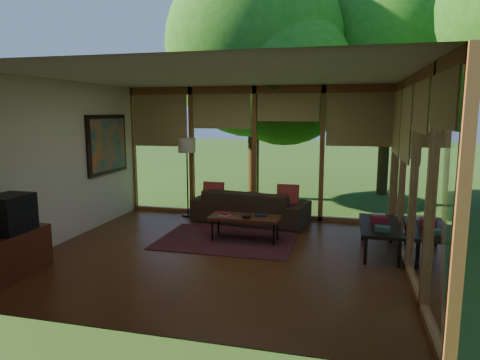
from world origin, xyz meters
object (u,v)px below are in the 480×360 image
(television, at_px, (9,214))
(side_console, at_px, (380,227))
(media_cabinet, at_px, (12,253))
(sofa, at_px, (250,206))
(floor_lamp, at_px, (187,150))
(coffee_table, at_px, (245,218))

(television, distance_m, side_console, 5.33)
(media_cabinet, xyz_separation_m, television, (0.02, 0.00, 0.55))
(media_cabinet, bearing_deg, side_console, 24.09)
(sofa, relative_size, television, 4.12)
(sofa, relative_size, media_cabinet, 2.27)
(sofa, xyz_separation_m, side_console, (2.37, -1.32, 0.08))
(television, height_order, floor_lamp, floor_lamp)
(media_cabinet, relative_size, side_console, 0.71)
(television, bearing_deg, media_cabinet, 180.00)
(floor_lamp, bearing_deg, sofa, -8.37)
(sofa, height_order, coffee_table, sofa)
(media_cabinet, height_order, television, television)
(floor_lamp, bearing_deg, television, -106.23)
(sofa, height_order, side_console, sofa)
(sofa, height_order, television, television)
(television, bearing_deg, coffee_table, 40.60)
(sofa, bearing_deg, television, 63.35)
(floor_lamp, distance_m, side_console, 4.19)
(coffee_table, bearing_deg, television, -139.40)
(media_cabinet, xyz_separation_m, floor_lamp, (1.10, 3.71, 1.11))
(sofa, relative_size, side_console, 1.62)
(side_console, bearing_deg, coffee_table, 177.23)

